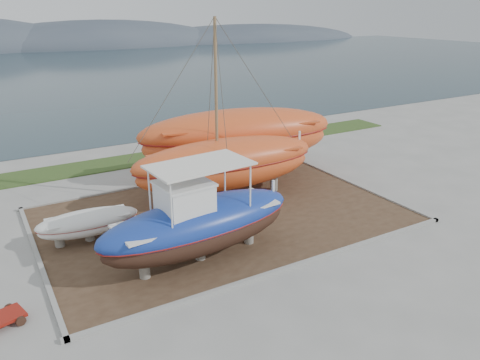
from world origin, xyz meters
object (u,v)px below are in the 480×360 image
white_dinghy (89,226)px  red_trailer (1,321)px  orange_bare_hull (238,143)px  blue_caique (199,213)px  orange_sailboat (226,114)px

white_dinghy → red_trailer: (-4.18, -4.76, -0.60)m
orange_bare_hull → red_trailer: (-14.76, -9.16, -1.99)m
blue_caique → orange_sailboat: 7.36m
blue_caique → orange_sailboat: orange_sailboat is taller
blue_caique → orange_sailboat: bearing=47.0°
blue_caique → white_dinghy: (-3.70, 4.22, -1.46)m
blue_caique → red_trailer: bearing=179.2°
blue_caique → orange_bare_hull: bearing=46.8°
white_dinghy → orange_sailboat: size_ratio=0.44×
white_dinghy → orange_bare_hull: (10.58, 4.41, 1.39)m
white_dinghy → red_trailer: white_dinghy is taller
orange_bare_hull → red_trailer: bearing=-137.6°
red_trailer → orange_bare_hull: bearing=16.3°
blue_caique → white_dinghy: blue_caique is taller
white_dinghy → orange_bare_hull: size_ratio=0.36×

